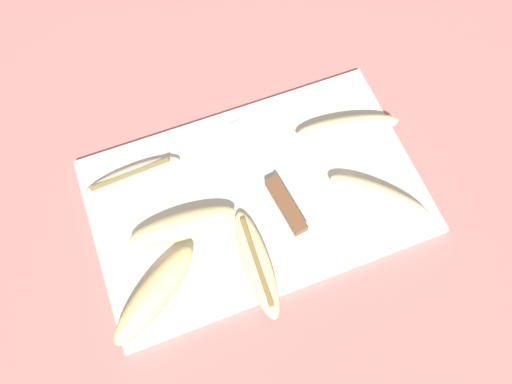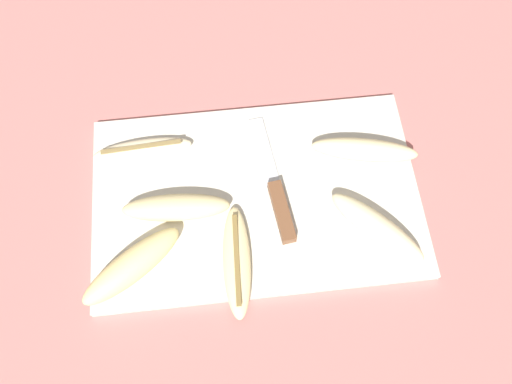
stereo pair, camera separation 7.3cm
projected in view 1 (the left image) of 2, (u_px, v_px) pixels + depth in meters
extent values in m
plane|color=#B76B66|center=(256.00, 198.00, 0.75)|extent=(4.00, 4.00, 0.00)
cube|color=beige|center=(256.00, 196.00, 0.75)|extent=(0.48, 0.30, 0.01)
cube|color=brown|center=(286.00, 205.00, 0.73)|extent=(0.03, 0.09, 0.02)
cube|color=#B7BABF|center=(252.00, 151.00, 0.77)|extent=(0.04, 0.12, 0.00)
ellipsoid|color=beige|center=(132.00, 178.00, 0.74)|extent=(0.15, 0.04, 0.02)
cube|color=olive|center=(130.00, 174.00, 0.73)|extent=(0.12, 0.01, 0.00)
ellipsoid|color=beige|center=(182.00, 226.00, 0.71)|extent=(0.16, 0.05, 0.03)
ellipsoid|color=beige|center=(348.00, 127.00, 0.77)|extent=(0.16, 0.07, 0.03)
ellipsoid|color=beige|center=(380.00, 197.00, 0.72)|extent=(0.14, 0.14, 0.03)
ellipsoid|color=#EDD689|center=(155.00, 294.00, 0.66)|extent=(0.15, 0.13, 0.04)
ellipsoid|color=beige|center=(257.00, 263.00, 0.69)|extent=(0.05, 0.16, 0.02)
cube|color=olive|center=(257.00, 261.00, 0.68)|extent=(0.01, 0.13, 0.00)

